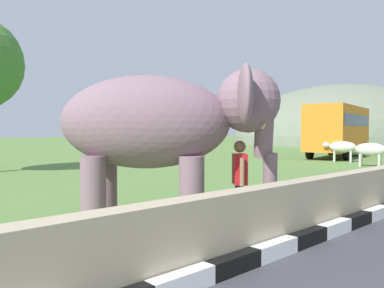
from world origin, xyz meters
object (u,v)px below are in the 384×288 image
(person_handler, at_px, (240,179))
(cow_near, at_px, (371,150))
(cow_mid, at_px, (342,147))
(elephant, at_px, (165,125))
(bus_orange, at_px, (338,127))

(person_handler, xyz_separation_m, cow_near, (14.37, 3.39, -0.06))
(person_handler, xyz_separation_m, cow_mid, (16.41, 5.94, -0.06))
(elephant, distance_m, bus_orange, 22.51)
(cow_mid, bearing_deg, elephant, -163.56)
(elephant, xyz_separation_m, bus_orange, (21.31, 7.25, 0.13))
(cow_near, bearing_deg, elephant, -170.33)
(elephant, xyz_separation_m, person_handler, (1.23, -0.73, -1.02))
(elephant, relative_size, bus_orange, 0.46)
(cow_near, height_order, cow_mid, same)
(cow_near, bearing_deg, cow_mid, 51.33)
(bus_orange, distance_m, cow_mid, 4.38)
(cow_mid, bearing_deg, person_handler, -160.11)
(bus_orange, height_order, cow_mid, bus_orange)
(bus_orange, relative_size, cow_near, 4.36)
(elephant, height_order, bus_orange, bus_orange)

